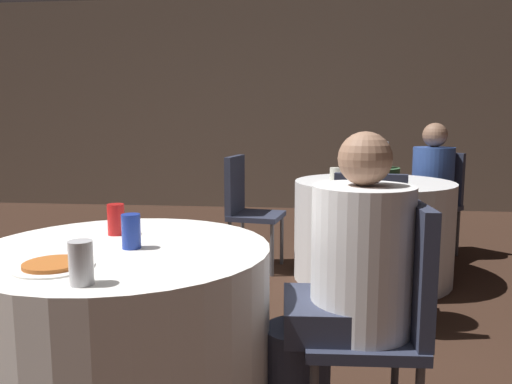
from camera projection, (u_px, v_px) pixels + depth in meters
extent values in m
cube|color=gray|center=(245.00, 105.00, 6.74)|extent=(16.00, 0.06, 2.80)
cylinder|color=white|center=(127.00, 345.00, 1.83)|extent=(1.05, 1.05, 0.74)
cylinder|color=white|center=(372.00, 230.00, 3.75)|extent=(1.17, 1.17, 0.74)
cube|color=#2D3347|center=(360.00, 334.00, 1.77)|extent=(0.42, 0.42, 0.04)
cube|color=#2D3347|center=(414.00, 268.00, 1.73)|extent=(0.07, 0.38, 0.46)
cylinder|color=#4C4C51|center=(308.00, 369.00, 1.98)|extent=(0.03, 0.03, 0.41)
cylinder|color=#4C4C51|center=(395.00, 371.00, 1.96)|extent=(0.03, 0.03, 0.41)
cube|color=#2D3347|center=(431.00, 208.00, 4.36)|extent=(0.56, 0.56, 0.04)
cube|color=#2D3347|center=(442.00, 178.00, 4.45)|extent=(0.32, 0.28, 0.46)
cylinder|color=#4C4C51|center=(439.00, 239.00, 4.16)|extent=(0.03, 0.03, 0.41)
cylinder|color=#4C4C51|center=(403.00, 233.00, 4.40)|extent=(0.03, 0.03, 0.41)
cylinder|color=#4C4C51|center=(458.00, 233.00, 4.39)|extent=(0.03, 0.03, 0.41)
cylinder|color=#4C4C51|center=(422.00, 227.00, 4.63)|extent=(0.03, 0.03, 0.41)
cube|color=#2D3347|center=(257.00, 216.00, 3.98)|extent=(0.46, 0.46, 0.04)
cube|color=#2D3347|center=(235.00, 184.00, 4.00)|extent=(0.11, 0.38, 0.46)
cylinder|color=#4C4C51|center=(282.00, 240.00, 4.13)|extent=(0.03, 0.03, 0.41)
cylinder|color=#4C4C51|center=(272.00, 250.00, 3.81)|extent=(0.03, 0.03, 0.41)
cylinder|color=#4C4C51|center=(243.00, 237.00, 4.22)|extent=(0.03, 0.03, 0.41)
cylinder|color=#4C4C51|center=(230.00, 247.00, 3.90)|extent=(0.03, 0.03, 0.41)
cube|color=#2D3347|center=(369.00, 252.00, 2.87)|extent=(0.45, 0.45, 0.04)
cube|color=#2D3347|center=(369.00, 216.00, 2.67)|extent=(0.38, 0.10, 0.46)
cylinder|color=#4C4C51|center=(341.00, 279.00, 3.11)|extent=(0.03, 0.03, 0.41)
cylinder|color=#4C4C51|center=(397.00, 283.00, 3.03)|extent=(0.03, 0.03, 0.41)
cylinder|color=#4C4C51|center=(336.00, 297.00, 2.79)|extent=(0.03, 0.03, 0.41)
cylinder|color=#4C4C51|center=(399.00, 303.00, 2.70)|extent=(0.03, 0.03, 0.41)
cylinder|color=#33384C|center=(369.00, 276.00, 3.11)|extent=(0.24, 0.24, 0.45)
cube|color=#33384C|center=(370.00, 236.00, 2.97)|extent=(0.34, 0.36, 0.12)
cylinder|color=#38663D|center=(370.00, 209.00, 2.84)|extent=(0.31, 0.31, 0.47)
sphere|color=#997056|center=(372.00, 152.00, 2.79)|extent=(0.17, 0.17, 0.17)
cylinder|color=#282828|center=(418.00, 234.00, 4.24)|extent=(0.24, 0.24, 0.45)
cube|color=#282828|center=(425.00, 201.00, 4.28)|extent=(0.46, 0.46, 0.12)
cylinder|color=#33519E|center=(433.00, 177.00, 4.32)|extent=(0.35, 0.35, 0.51)
sphere|color=#997056|center=(435.00, 135.00, 4.27)|extent=(0.21, 0.21, 0.21)
cube|color=#33384C|center=(329.00, 315.00, 1.77)|extent=(0.34, 0.35, 0.12)
cylinder|color=white|center=(362.00, 259.00, 1.73)|extent=(0.35, 0.35, 0.51)
sphere|color=#997056|center=(365.00, 159.00, 1.68)|extent=(0.18, 0.18, 0.18)
cylinder|color=white|center=(53.00, 267.00, 1.52)|extent=(0.24, 0.24, 0.01)
cylinder|color=#B25B23|center=(53.00, 264.00, 1.52)|extent=(0.18, 0.18, 0.01)
cylinder|color=#1E38A5|center=(131.00, 231.00, 1.75)|extent=(0.07, 0.07, 0.12)
cylinder|color=silver|center=(81.00, 263.00, 1.36)|extent=(0.07, 0.07, 0.12)
cylinder|color=red|center=(116.00, 219.00, 1.96)|extent=(0.07, 0.07, 0.12)
cylinder|color=silver|center=(383.00, 159.00, 4.07)|extent=(0.09, 0.09, 0.28)
cylinder|color=silver|center=(335.00, 174.00, 3.72)|extent=(0.08, 0.08, 0.10)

